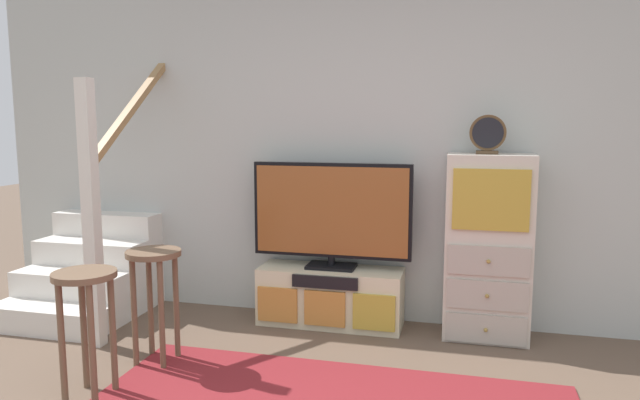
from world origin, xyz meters
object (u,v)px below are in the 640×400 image
(television, at_px, (331,213))
(bar_stool_near, at_px, (86,304))
(side_cabinet, at_px, (488,248))
(bar_stool_far, at_px, (154,280))
(desk_clock, at_px, (488,134))
(media_console, at_px, (330,296))

(television, bearing_deg, bar_stool_near, -124.90)
(television, xyz_separation_m, side_cabinet, (1.12, -0.01, -0.20))
(bar_stool_near, height_order, bar_stool_far, bar_stool_far)
(side_cabinet, distance_m, desk_clock, 0.79)
(television, relative_size, bar_stool_near, 1.67)
(media_console, distance_m, side_cabinet, 1.20)
(side_cabinet, height_order, desk_clock, desk_clock)
(television, xyz_separation_m, desk_clock, (1.09, -0.03, 0.58))
(media_console, xyz_separation_m, television, (0.00, 0.02, 0.63))
(bar_stool_near, xyz_separation_m, bar_stool_far, (0.12, 0.51, 0.01))
(side_cabinet, relative_size, desk_clock, 4.88)
(media_console, relative_size, television, 0.90)
(side_cabinet, bearing_deg, bar_stool_near, -145.78)
(media_console, bearing_deg, bar_stool_far, -134.18)
(media_console, bearing_deg, bar_stool_near, -125.34)
(desk_clock, relative_size, bar_stool_far, 0.37)
(media_console, height_order, desk_clock, desk_clock)
(media_console, height_order, bar_stool_near, bar_stool_near)
(television, distance_m, bar_stool_near, 1.83)
(media_console, height_order, bar_stool_far, bar_stool_far)
(media_console, bearing_deg, side_cabinet, 0.52)
(bar_stool_far, bearing_deg, television, 46.54)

